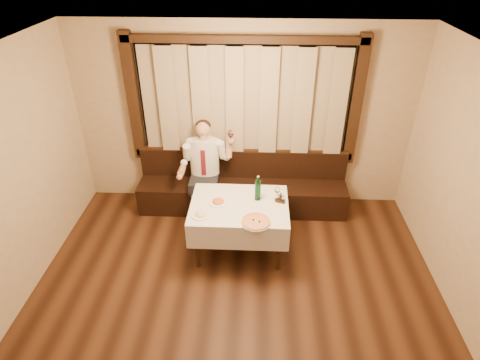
{
  "coord_description": "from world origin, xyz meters",
  "views": [
    {
      "loc": [
        0.21,
        -2.54,
        3.76
      ],
      "look_at": [
        0.0,
        1.9,
        1.0
      ],
      "focal_mm": 30.0,
      "sensor_mm": 36.0,
      "label": 1
    }
  ],
  "objects_px": {
    "banquette": "(242,190)",
    "pasta_red": "(218,200)",
    "green_bottle": "(258,190)",
    "dining_table": "(239,211)",
    "seated_man": "(204,162)",
    "pasta_cream": "(201,213)",
    "cruet_caddy": "(280,199)",
    "pizza": "(256,222)"
  },
  "relations": [
    {
      "from": "pizza",
      "to": "pasta_cream",
      "type": "relative_size",
      "value": 1.51
    },
    {
      "from": "pasta_cream",
      "to": "cruet_caddy",
      "type": "xyz_separation_m",
      "value": [
        1.0,
        0.33,
        0.01
      ]
    },
    {
      "from": "dining_table",
      "to": "pizza",
      "type": "bearing_deg",
      "value": -59.93
    },
    {
      "from": "dining_table",
      "to": "seated_man",
      "type": "xyz_separation_m",
      "value": [
        -0.57,
        0.93,
        0.19
      ]
    },
    {
      "from": "pizza",
      "to": "seated_man",
      "type": "distance_m",
      "value": 1.53
    },
    {
      "from": "banquette",
      "to": "dining_table",
      "type": "xyz_separation_m",
      "value": [
        0.0,
        -1.02,
        0.34
      ]
    },
    {
      "from": "banquette",
      "to": "pizza",
      "type": "bearing_deg",
      "value": -81.09
    },
    {
      "from": "banquette",
      "to": "pizza",
      "type": "xyz_separation_m",
      "value": [
        0.22,
        -1.4,
        0.46
      ]
    },
    {
      "from": "banquette",
      "to": "cruet_caddy",
      "type": "height_order",
      "value": "banquette"
    },
    {
      "from": "dining_table",
      "to": "seated_man",
      "type": "relative_size",
      "value": 0.87
    },
    {
      "from": "dining_table",
      "to": "pasta_red",
      "type": "height_order",
      "value": "pasta_red"
    },
    {
      "from": "dining_table",
      "to": "pasta_red",
      "type": "relative_size",
      "value": 4.96
    },
    {
      "from": "banquette",
      "to": "pasta_red",
      "type": "distance_m",
      "value": 1.15
    },
    {
      "from": "cruet_caddy",
      "to": "banquette",
      "type": "bearing_deg",
      "value": 139.8
    },
    {
      "from": "pasta_cream",
      "to": "cruet_caddy",
      "type": "bearing_deg",
      "value": 18.47
    },
    {
      "from": "pasta_red",
      "to": "pasta_cream",
      "type": "xyz_separation_m",
      "value": [
        -0.19,
        -0.28,
        -0.0
      ]
    },
    {
      "from": "banquette",
      "to": "pasta_red",
      "type": "bearing_deg",
      "value": -105.28
    },
    {
      "from": "dining_table",
      "to": "pasta_cream",
      "type": "height_order",
      "value": "pasta_cream"
    },
    {
      "from": "banquette",
      "to": "pizza",
      "type": "relative_size",
      "value": 8.68
    },
    {
      "from": "dining_table",
      "to": "pasta_red",
      "type": "bearing_deg",
      "value": 175.83
    },
    {
      "from": "cruet_caddy",
      "to": "seated_man",
      "type": "height_order",
      "value": "seated_man"
    },
    {
      "from": "pasta_red",
      "to": "green_bottle",
      "type": "height_order",
      "value": "green_bottle"
    },
    {
      "from": "pasta_cream",
      "to": "dining_table",
      "type": "bearing_deg",
      "value": 29.15
    },
    {
      "from": "dining_table",
      "to": "seated_man",
      "type": "bearing_deg",
      "value": 121.21
    },
    {
      "from": "pizza",
      "to": "banquette",
      "type": "bearing_deg",
      "value": 98.91
    },
    {
      "from": "pasta_red",
      "to": "seated_man",
      "type": "distance_m",
      "value": 0.96
    },
    {
      "from": "pizza",
      "to": "pasta_red",
      "type": "xyz_separation_m",
      "value": [
        -0.49,
        0.4,
        0.02
      ]
    },
    {
      "from": "seated_man",
      "to": "pasta_red",
      "type": "bearing_deg",
      "value": -72.31
    },
    {
      "from": "pasta_red",
      "to": "green_bottle",
      "type": "xyz_separation_m",
      "value": [
        0.51,
        0.1,
        0.12
      ]
    },
    {
      "from": "banquette",
      "to": "green_bottle",
      "type": "bearing_deg",
      "value": -75.34
    },
    {
      "from": "pizza",
      "to": "green_bottle",
      "type": "bearing_deg",
      "value": 88.22
    },
    {
      "from": "pasta_red",
      "to": "cruet_caddy",
      "type": "relative_size",
      "value": 1.92
    },
    {
      "from": "banquette",
      "to": "seated_man",
      "type": "height_order",
      "value": "seated_man"
    },
    {
      "from": "dining_table",
      "to": "pasta_red",
      "type": "xyz_separation_m",
      "value": [
        -0.27,
        0.02,
        0.14
      ]
    },
    {
      "from": "banquette",
      "to": "cruet_caddy",
      "type": "bearing_deg",
      "value": -60.86
    },
    {
      "from": "pizza",
      "to": "pasta_red",
      "type": "height_order",
      "value": "pasta_red"
    },
    {
      "from": "pasta_cream",
      "to": "cruet_caddy",
      "type": "height_order",
      "value": "cruet_caddy"
    },
    {
      "from": "green_bottle",
      "to": "cruet_caddy",
      "type": "relative_size",
      "value": 2.66
    },
    {
      "from": "banquette",
      "to": "pasta_red",
      "type": "xyz_separation_m",
      "value": [
        -0.27,
        -1.0,
        0.48
      ]
    },
    {
      "from": "banquette",
      "to": "pasta_red",
      "type": "height_order",
      "value": "banquette"
    },
    {
      "from": "dining_table",
      "to": "green_bottle",
      "type": "bearing_deg",
      "value": 27.46
    },
    {
      "from": "green_bottle",
      "to": "seated_man",
      "type": "xyz_separation_m",
      "value": [
        -0.8,
        0.81,
        -0.06
      ]
    }
  ]
}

